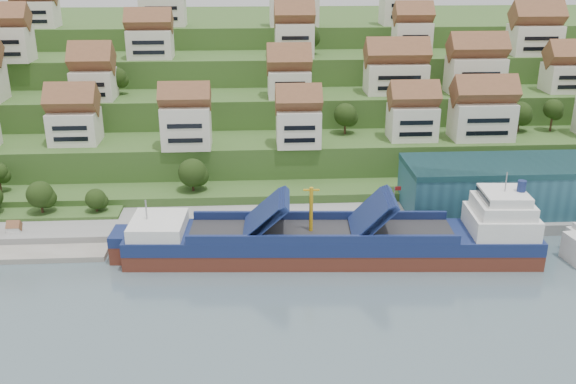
{
  "coord_description": "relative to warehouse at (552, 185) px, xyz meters",
  "views": [
    {
      "loc": [
        -8.9,
        -101.82,
        52.87
      ],
      "look_at": [
        -2.0,
        14.0,
        8.0
      ],
      "focal_mm": 40.0,
      "sensor_mm": 36.0,
      "label": 1
    }
  ],
  "objects": [
    {
      "name": "ground",
      "position": [
        -52.0,
        -17.0,
        -7.2
      ],
      "size": [
        300.0,
        300.0,
        0.0
      ],
      "primitive_type": "plane",
      "color": "slate",
      "rests_on": "ground"
    },
    {
      "name": "flagpole",
      "position": [
        -33.89,
        -7.0,
        -0.32
      ],
      "size": [
        1.28,
        0.16,
        8.0
      ],
      "color": "gray",
      "rests_on": "quay"
    },
    {
      "name": "hillside_village",
      "position": [
        -50.53,
        42.38,
        16.99
      ],
      "size": [
        159.4,
        61.73,
        29.34
      ],
      "color": "silver",
      "rests_on": "ground"
    },
    {
      "name": "quay",
      "position": [
        -32.0,
        -2.0,
        -6.1
      ],
      "size": [
        180.0,
        14.0,
        2.2
      ],
      "primitive_type": "cube",
      "color": "gray",
      "rests_on": "ground"
    },
    {
      "name": "warehouse",
      "position": [
        0.0,
        0.0,
        0.0
      ],
      "size": [
        60.0,
        15.0,
        10.0
      ],
      "primitive_type": "cube",
      "color": "#265769",
      "rests_on": "quay"
    },
    {
      "name": "cargo_ship",
      "position": [
        -44.89,
        -15.75,
        -4.08
      ],
      "size": [
        73.47,
        15.51,
        16.11
      ],
      "rotation": [
        0.0,
        0.0,
        -0.06
      ],
      "color": "#5B281B",
      "rests_on": "ground"
    },
    {
      "name": "hillside",
      "position": [
        -52.0,
        86.55,
        3.46
      ],
      "size": [
        260.0,
        128.0,
        31.0
      ],
      "color": "#2D4C1E",
      "rests_on": "ground"
    },
    {
      "name": "hillside_trees",
      "position": [
        -63.15,
        27.21,
        9.46
      ],
      "size": [
        140.33,
        62.69,
        30.08
      ],
      "color": "#233A13",
      "rests_on": "ground"
    }
  ]
}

